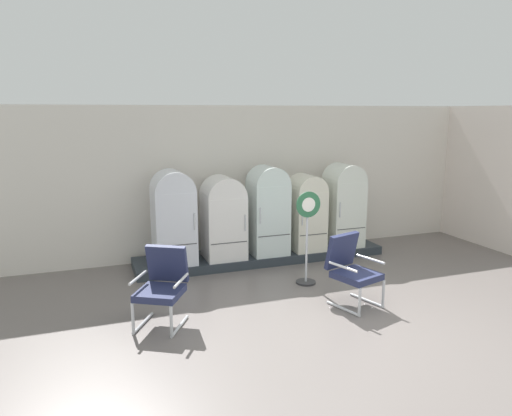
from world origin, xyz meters
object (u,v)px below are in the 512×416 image
at_px(armchair_left, 163,283).
at_px(sign_stand, 307,242).
at_px(refrigerator_2, 268,208).
at_px(armchair_right, 351,267).
at_px(refrigerator_1, 223,215).
at_px(refrigerator_4, 344,203).
at_px(refrigerator_0, 173,215).
at_px(refrigerator_3, 306,210).

relative_size(armchair_left, sign_stand, 0.67).
distance_m(refrigerator_2, armchair_right, 2.32).
relative_size(refrigerator_1, refrigerator_4, 0.92).
xyz_separation_m(refrigerator_0, sign_stand, (1.87, -1.31, -0.31)).
bearing_deg(armchair_left, sign_stand, 16.12).
bearing_deg(sign_stand, refrigerator_3, 64.74).
bearing_deg(refrigerator_1, armchair_right, -61.69).
xyz_separation_m(refrigerator_0, armchair_left, (-0.52, -2.00, -0.45)).
xyz_separation_m(refrigerator_4, sign_stand, (-1.39, -1.29, -0.31)).
distance_m(refrigerator_1, armchair_right, 2.60).
bearing_deg(sign_stand, refrigerator_0, 144.86).
height_order(refrigerator_2, refrigerator_4, refrigerator_2).
relative_size(refrigerator_0, refrigerator_1, 1.10).
bearing_deg(refrigerator_0, sign_stand, -35.14).
bearing_deg(refrigerator_2, refrigerator_1, 178.20).
bearing_deg(armchair_right, refrigerator_2, 99.97).
xyz_separation_m(refrigerator_4, armchair_left, (-3.77, -1.98, -0.45)).
relative_size(refrigerator_0, refrigerator_2, 0.99).
xyz_separation_m(refrigerator_2, armchair_right, (0.39, -2.24, -0.46)).
distance_m(refrigerator_2, sign_stand, 1.33).
distance_m(refrigerator_0, refrigerator_2, 1.70).
relative_size(refrigerator_3, armchair_left, 1.41).
relative_size(refrigerator_1, armchair_left, 1.45).
xyz_separation_m(refrigerator_2, refrigerator_3, (0.77, -0.00, -0.10)).
distance_m(refrigerator_1, armchair_left, 2.46).
xyz_separation_m(armchair_left, armchair_right, (2.61, -0.27, 0.00)).
bearing_deg(refrigerator_2, refrigerator_0, 179.00).
xyz_separation_m(armchair_left, sign_stand, (2.38, 0.69, 0.14)).
height_order(refrigerator_0, armchair_right, refrigerator_0).
relative_size(refrigerator_4, armchair_left, 1.57).
bearing_deg(armchair_right, refrigerator_3, 80.48).
distance_m(refrigerator_2, refrigerator_4, 1.56).
height_order(refrigerator_3, armchair_left, refrigerator_3).
bearing_deg(refrigerator_1, refrigerator_0, 179.77).
bearing_deg(refrigerator_2, refrigerator_3, -0.04).
bearing_deg(refrigerator_0, armchair_left, -104.43).
height_order(refrigerator_2, refrigerator_3, refrigerator_2).
distance_m(refrigerator_0, refrigerator_1, 0.88).
distance_m(refrigerator_0, armchair_right, 3.13).
relative_size(refrigerator_2, armchair_left, 1.59).
height_order(refrigerator_0, refrigerator_2, refrigerator_2).
xyz_separation_m(refrigerator_3, armchair_right, (-0.38, -2.24, -0.36)).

